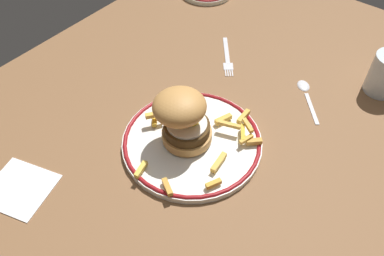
% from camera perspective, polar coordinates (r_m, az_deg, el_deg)
% --- Properties ---
extents(ground_plane, '(1.35, 0.90, 0.04)m').
position_cam_1_polar(ground_plane, '(0.79, -1.55, -1.51)').
color(ground_plane, brown).
extents(dinner_plate, '(0.26, 0.26, 0.02)m').
position_cam_1_polar(dinner_plate, '(0.74, 0.00, -1.94)').
color(dinner_plate, white).
rests_on(dinner_plate, ground_plane).
extents(burger, '(0.13, 0.13, 0.11)m').
position_cam_1_polar(burger, '(0.70, -1.36, 1.64)').
color(burger, '#C58C49').
rests_on(burger, dinner_plate).
extents(fries_pile, '(0.25, 0.21, 0.03)m').
position_cam_1_polar(fries_pile, '(0.73, 2.34, -1.73)').
color(fries_pile, gold).
rests_on(fries_pile, dinner_plate).
extents(fork, '(0.12, 0.10, 0.00)m').
position_cam_1_polar(fork, '(0.94, 5.09, 10.16)').
color(fork, silver).
rests_on(fork, ground_plane).
extents(spoon, '(0.11, 0.10, 0.01)m').
position_cam_1_polar(spoon, '(0.88, 16.00, 5.37)').
color(spoon, silver).
rests_on(spoon, ground_plane).
extents(napkin, '(0.13, 0.13, 0.00)m').
position_cam_1_polar(napkin, '(0.75, -23.60, -7.92)').
color(napkin, white).
rests_on(napkin, ground_plane).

